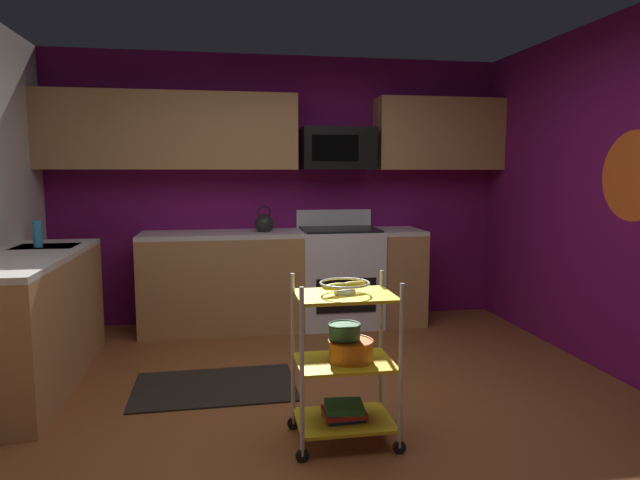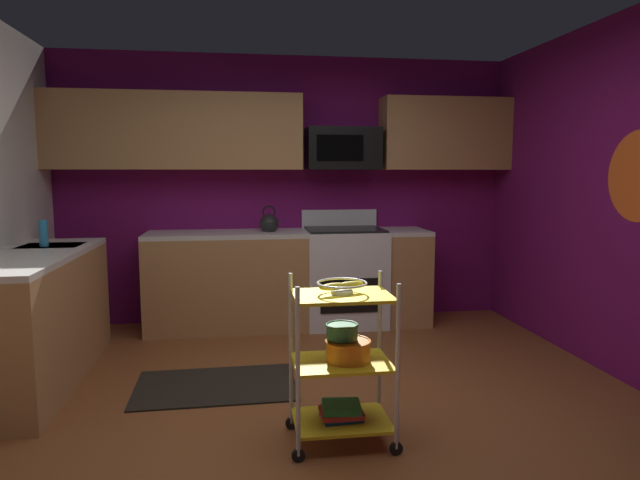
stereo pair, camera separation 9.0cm
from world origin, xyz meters
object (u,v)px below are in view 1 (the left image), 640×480
at_px(microwave, 337,149).
at_px(oven_range, 339,275).
at_px(rolling_cart, 344,362).
at_px(book_stack, 344,411).
at_px(fruit_bowl, 345,285).
at_px(mixing_bowl_small, 345,331).
at_px(kettle, 264,224).
at_px(dish_soap_bottle, 38,234).
at_px(mixing_bowl_large, 351,350).

bearing_deg(microwave, oven_range, -89.74).
height_order(rolling_cart, book_stack, rolling_cart).
distance_m(fruit_bowl, mixing_bowl_small, 0.26).
height_order(microwave, kettle, microwave).
bearing_deg(mixing_bowl_small, microwave, 79.41).
relative_size(oven_range, rolling_cart, 1.20).
bearing_deg(dish_soap_bottle, kettle, 25.09).
bearing_deg(oven_range, book_stack, -101.09).
bearing_deg(microwave, kettle, -171.44).
bearing_deg(oven_range, microwave, 90.26).
height_order(mixing_bowl_small, dish_soap_bottle, dish_soap_bottle).
bearing_deg(mixing_bowl_small, fruit_bowl, -103.17).
bearing_deg(oven_range, rolling_cart, -101.09).
bearing_deg(fruit_bowl, mixing_bowl_large, -0.00).
relative_size(rolling_cart, mixing_bowl_large, 3.63).
xyz_separation_m(mixing_bowl_small, book_stack, (-0.01, -0.03, -0.44)).
bearing_deg(mixing_bowl_large, book_stack, 180.00).
bearing_deg(rolling_cart, oven_range, 78.91).
height_order(microwave, fruit_bowl, microwave).
height_order(fruit_bowl, mixing_bowl_small, fruit_bowl).
xyz_separation_m(oven_range, mixing_bowl_large, (-0.43, -2.37, 0.04)).
bearing_deg(fruit_bowl, mixing_bowl_small, 76.83).
xyz_separation_m(fruit_bowl, dish_soap_bottle, (-2.00, 1.55, 0.14)).
distance_m(oven_range, mixing_bowl_large, 2.41).
height_order(fruit_bowl, mixing_bowl_large, fruit_bowl).
bearing_deg(oven_range, dish_soap_bottle, -161.60).
bearing_deg(mixing_bowl_large, kettle, 97.03).
bearing_deg(fruit_bowl, dish_soap_bottle, 142.14).
bearing_deg(rolling_cart, book_stack, 104.04).
bearing_deg(microwave, mixing_bowl_large, -99.83).
relative_size(mixing_bowl_small, book_stack, 0.79).
xyz_separation_m(kettle, dish_soap_bottle, (-1.74, -0.81, 0.02)).
bearing_deg(microwave, book_stack, -100.62).
bearing_deg(microwave, rolling_cart, -100.62).
xyz_separation_m(book_stack, kettle, (-0.26, 2.37, 0.82)).
xyz_separation_m(mixing_bowl_large, book_stack, (-0.04, 0.00, -0.35)).
xyz_separation_m(oven_range, mixing_bowl_small, (-0.46, -2.34, 0.14)).
distance_m(mixing_bowl_small, kettle, 2.38).
relative_size(mixing_bowl_large, dish_soap_bottle, 1.26).
relative_size(microwave, book_stack, 3.03).
distance_m(mixing_bowl_large, dish_soap_bottle, 2.61).
relative_size(microwave, mixing_bowl_large, 2.78).
bearing_deg(rolling_cart, fruit_bowl, 104.04).
distance_m(microwave, fruit_bowl, 2.65).
height_order(fruit_bowl, kettle, kettle).
xyz_separation_m(rolling_cart, mixing_bowl_small, (0.01, 0.03, 0.17)).
xyz_separation_m(fruit_bowl, kettle, (-0.26, 2.37, 0.12)).
height_order(rolling_cart, dish_soap_bottle, dish_soap_bottle).
distance_m(fruit_bowl, book_stack, 0.70).
distance_m(rolling_cart, fruit_bowl, 0.42).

